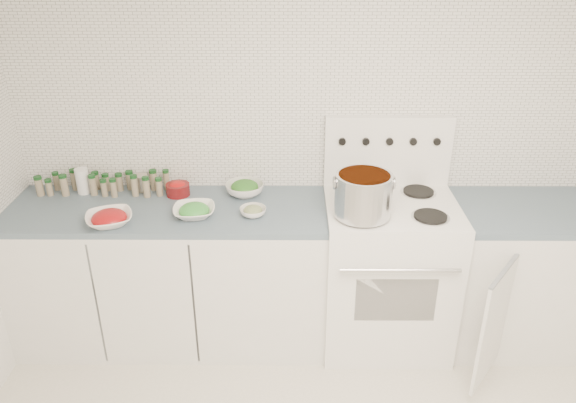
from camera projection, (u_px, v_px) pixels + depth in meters
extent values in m
cube|color=white|center=(308.00, 132.00, 3.37)|extent=(3.50, 0.02, 2.50)
cube|color=white|center=(173.00, 276.00, 3.45)|extent=(1.85, 0.62, 0.86)
cube|color=slate|center=(166.00, 210.00, 3.25)|extent=(1.85, 0.62, 0.03)
cube|color=white|center=(386.00, 274.00, 3.42)|extent=(0.76, 0.65, 0.92)
cube|color=black|center=(396.00, 300.00, 3.11)|extent=(0.45, 0.01, 0.28)
cylinder|color=silver|center=(400.00, 270.00, 2.98)|extent=(0.65, 0.02, 0.02)
cube|color=white|center=(393.00, 205.00, 3.21)|extent=(0.76, 0.65, 0.01)
cube|color=white|center=(388.00, 151.00, 3.38)|extent=(0.76, 0.06, 0.43)
cylinder|color=silver|center=(364.00, 217.00, 3.06)|extent=(0.21, 0.21, 0.01)
cylinder|color=black|center=(365.00, 216.00, 3.06)|extent=(0.18, 0.18, 0.01)
cylinder|color=silver|center=(430.00, 217.00, 3.06)|extent=(0.21, 0.21, 0.01)
cylinder|color=black|center=(430.00, 216.00, 3.06)|extent=(0.18, 0.18, 0.01)
cylinder|color=silver|center=(358.00, 192.00, 3.35)|extent=(0.21, 0.21, 0.01)
cylinder|color=black|center=(358.00, 191.00, 3.35)|extent=(0.18, 0.18, 0.01)
cylinder|color=silver|center=(418.00, 192.00, 3.35)|extent=(0.21, 0.21, 0.01)
cylinder|color=black|center=(419.00, 191.00, 3.35)|extent=(0.18, 0.18, 0.01)
cylinder|color=black|center=(342.00, 141.00, 3.32)|extent=(0.04, 0.02, 0.04)
cylinder|color=black|center=(366.00, 141.00, 3.32)|extent=(0.04, 0.02, 0.04)
cylinder|color=black|center=(389.00, 141.00, 3.32)|extent=(0.04, 0.02, 0.04)
cylinder|color=black|center=(413.00, 141.00, 3.31)|extent=(0.04, 0.02, 0.04)
cylinder|color=black|center=(437.00, 141.00, 3.31)|extent=(0.04, 0.02, 0.04)
cube|color=white|center=(520.00, 277.00, 3.44)|extent=(0.89, 0.62, 0.86)
cube|color=slate|center=(534.00, 211.00, 3.24)|extent=(0.89, 0.62, 0.03)
cube|color=white|center=(494.00, 326.00, 3.02)|extent=(0.26, 0.33, 0.70)
cylinder|color=silver|center=(363.00, 195.00, 3.02)|extent=(0.31, 0.31, 0.24)
cylinder|color=orange|center=(364.00, 177.00, 2.97)|extent=(0.28, 0.28, 0.03)
torus|color=silver|center=(334.00, 183.00, 2.99)|extent=(0.01, 0.08, 0.08)
torus|color=silver|center=(394.00, 183.00, 2.98)|extent=(0.01, 0.08, 0.08)
imported|color=white|center=(109.00, 219.00, 3.05)|extent=(0.32, 0.32, 0.06)
ellipsoid|color=#A80E16|center=(109.00, 217.00, 3.05)|extent=(0.18, 0.18, 0.08)
imported|color=white|center=(194.00, 211.00, 3.14)|extent=(0.26, 0.26, 0.06)
ellipsoid|color=#287C2E|center=(194.00, 210.00, 3.13)|extent=(0.17, 0.17, 0.08)
imported|color=white|center=(245.00, 189.00, 3.39)|extent=(0.29, 0.29, 0.07)
ellipsoid|color=#235B1A|center=(245.00, 186.00, 3.38)|extent=(0.17, 0.17, 0.07)
imported|color=white|center=(253.00, 212.00, 3.15)|extent=(0.16, 0.16, 0.05)
ellipsoid|color=#375421|center=(253.00, 210.00, 3.14)|extent=(0.11, 0.11, 0.05)
cylinder|color=#5F1012|center=(178.00, 189.00, 3.38)|extent=(0.14, 0.14, 0.07)
ellipsoid|color=#AB0B10|center=(178.00, 186.00, 3.37)|extent=(0.10, 0.10, 0.05)
cylinder|color=white|center=(83.00, 181.00, 3.39)|extent=(0.09, 0.09, 0.16)
cylinder|color=#B3A897|center=(142.00, 183.00, 3.43)|extent=(0.08, 0.08, 0.10)
cylinder|color=gray|center=(57.00, 182.00, 3.44)|extent=(0.04, 0.04, 0.10)
cylinder|color=#124018|center=(55.00, 174.00, 3.42)|extent=(0.04, 0.04, 0.02)
cylinder|color=gray|center=(75.00, 181.00, 3.45)|extent=(0.05, 0.05, 0.12)
cylinder|color=#124018|center=(73.00, 171.00, 3.42)|extent=(0.05, 0.05, 0.02)
cylinder|color=gray|center=(106.00, 184.00, 3.44)|extent=(0.04, 0.04, 0.09)
cylinder|color=#124018|center=(105.00, 175.00, 3.41)|extent=(0.04, 0.04, 0.02)
cylinder|color=gray|center=(96.00, 182.00, 3.46)|extent=(0.04, 0.04, 0.10)
cylinder|color=#124018|center=(95.00, 173.00, 3.43)|extent=(0.04, 0.04, 0.02)
cylinder|color=gray|center=(120.00, 183.00, 3.44)|extent=(0.04, 0.04, 0.09)
cylinder|color=#124018|center=(118.00, 175.00, 3.41)|extent=(0.04, 0.04, 0.02)
cylinder|color=gray|center=(130.00, 181.00, 3.45)|extent=(0.04, 0.04, 0.10)
cylinder|color=#124018|center=(129.00, 172.00, 3.43)|extent=(0.05, 0.05, 0.02)
cylinder|color=gray|center=(154.00, 181.00, 3.44)|extent=(0.04, 0.04, 0.11)
cylinder|color=#124018|center=(153.00, 171.00, 3.41)|extent=(0.05, 0.05, 0.02)
cylinder|color=gray|center=(167.00, 181.00, 3.45)|extent=(0.04, 0.04, 0.11)
cylinder|color=#124018|center=(166.00, 171.00, 3.42)|extent=(0.04, 0.04, 0.02)
cylinder|color=gray|center=(49.00, 189.00, 3.37)|extent=(0.04, 0.04, 0.09)
cylinder|color=#124018|center=(48.00, 181.00, 3.35)|extent=(0.04, 0.04, 0.02)
cylinder|color=gray|center=(64.00, 187.00, 3.37)|extent=(0.04, 0.04, 0.12)
cylinder|color=#124018|center=(62.00, 176.00, 3.34)|extent=(0.05, 0.05, 0.02)
cylinder|color=gray|center=(93.00, 186.00, 3.37)|extent=(0.04, 0.04, 0.11)
cylinder|color=#124018|center=(92.00, 176.00, 3.35)|extent=(0.04, 0.04, 0.02)
cylinder|color=gray|center=(104.00, 189.00, 3.36)|extent=(0.04, 0.04, 0.09)
cylinder|color=#124018|center=(103.00, 181.00, 3.34)|extent=(0.04, 0.04, 0.02)
cylinder|color=gray|center=(114.00, 189.00, 3.35)|extent=(0.04, 0.04, 0.10)
cylinder|color=#124018|center=(112.00, 180.00, 3.33)|extent=(0.04, 0.04, 0.02)
cylinder|color=gray|center=(135.00, 187.00, 3.36)|extent=(0.04, 0.04, 0.12)
cylinder|color=#124018|center=(133.00, 177.00, 3.33)|extent=(0.04, 0.04, 0.02)
cylinder|color=gray|center=(146.00, 188.00, 3.35)|extent=(0.04, 0.04, 0.11)
cylinder|color=#124018|center=(145.00, 178.00, 3.32)|extent=(0.04, 0.04, 0.02)
cylinder|color=gray|center=(159.00, 188.00, 3.37)|extent=(0.04, 0.04, 0.10)
cylinder|color=#124018|center=(158.00, 179.00, 3.34)|extent=(0.04, 0.04, 0.02)
cylinder|color=gray|center=(39.00, 187.00, 3.37)|extent=(0.04, 0.04, 0.11)
cylinder|color=#124018|center=(37.00, 178.00, 3.34)|extent=(0.05, 0.05, 0.02)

